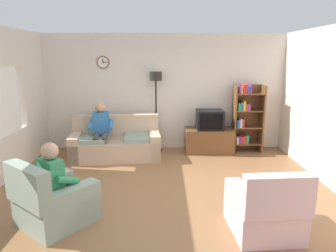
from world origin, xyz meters
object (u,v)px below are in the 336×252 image
Objects in this scene: bookshelf at (246,117)px; couch at (116,144)px; person_in_left_armchair at (58,179)px; armchair_near_window at (54,203)px; tv at (210,120)px; armchair_near_bookshelf at (265,211)px; floor_lamp at (156,89)px; person_on_couch at (101,128)px; tv_stand at (209,140)px.

couch is at bearing -170.92° from bookshelf.
bookshelf is 1.40× the size of person_in_left_armchair.
bookshelf is 4.64m from armchair_near_window.
tv is 3.37m from armchair_near_bookshelf.
couch is 2.13× the size of armchair_near_bookshelf.
floor_lamp is 3.93m from armchair_near_bookshelf.
armchair_near_bookshelf is 0.75× the size of person_on_couch.
tv is 2.44m from person_on_couch.
couch is at bearing 128.26° from armchair_near_bookshelf.
armchair_near_bookshelf reaches higher than tv_stand.
floor_lamp is (-2.07, 0.03, 0.63)m from bookshelf.
armchair_near_bookshelf is at bearing -4.90° from armchair_near_window.
floor_lamp is at bearing 29.84° from couch.
couch is 1.67× the size of armchair_near_window.
couch is at bearing 81.92° from armchair_near_window.
tv_stand is 1.70m from floor_lamp.
bookshelf is at bearing 43.63° from person_in_left_armchair.
person_in_left_armchair is (-3.28, -3.12, -0.21)m from bookshelf.
couch is 1.26× the size of bookshelf.
couch is 2.14m from tv_stand.
person_on_couch reaches higher than tv_stand.
couch is 0.49m from person_on_couch.
tv is at bearing 93.91° from armchair_near_bookshelf.
floor_lamp reaches higher than armchair_near_window.
floor_lamp is (-1.23, 0.10, 1.17)m from tv_stand.
couch is at bearing 20.94° from person_on_couch.
tv_stand is 0.70× the size of bookshelf.
armchair_near_window is (-2.49, -3.12, 0.01)m from tv_stand.
couch is 3.76m from armchair_near_bookshelf.
person_in_left_armchair is at bearing -136.37° from bookshelf.
person_in_left_armchair reaches higher than armchair_near_window.
tv is (2.10, 0.38, 0.46)m from couch.
person_on_couch reaches higher than tv.
couch is 1.60× the size of person_on_couch.
tv_stand is at bearing -4.60° from floor_lamp.
tv_stand is 1.83× the size of tv.
tv_stand is 1.18× the size of armchair_near_bookshelf.
armchair_near_bookshelf is (2.33, -2.95, -0.02)m from couch.
bookshelf is at bearing 6.33° from tv.
tv is 0.85m from bookshelf.
floor_lamp is 1.65× the size of person_in_left_armchair.
tv is at bearing 10.16° from couch.
tv_stand is 2.48m from person_on_couch.
tv_stand is 0.59× the size of floor_lamp.
tv reaches higher than armchair_near_window.
couch and armchair_near_window have the same top height.
armchair_near_bookshelf is at bearing -86.12° from tv_stand.
armchair_near_bookshelf is 2.70m from person_in_left_armchair.
person_in_left_armchair is (0.06, 0.07, 0.32)m from armchair_near_window.
armchair_near_window is at bearing -98.08° from couch.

